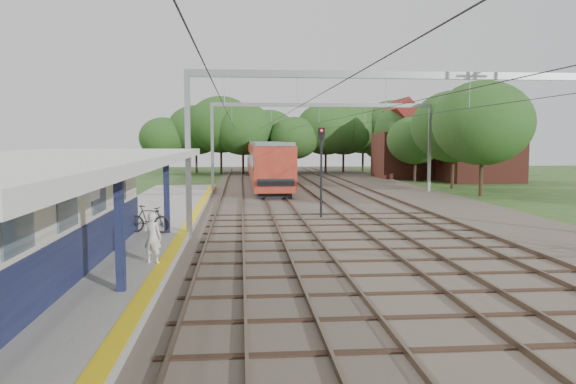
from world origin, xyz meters
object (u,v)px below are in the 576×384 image
signal_post (321,160)px  bicycle (149,219)px  person (152,238)px  train (264,160)px

signal_post → bicycle: bearing=-125.8°
person → train: size_ratio=0.04×
bicycle → signal_post: size_ratio=0.39×
bicycle → train: train is taller
person → signal_post: bearing=-104.7°
train → signal_post: bearing=-86.1°
person → signal_post: 13.76m
person → train: (5.10, 38.83, 1.03)m
train → person: bearing=-97.5°
bicycle → signal_post: bearing=-36.7°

